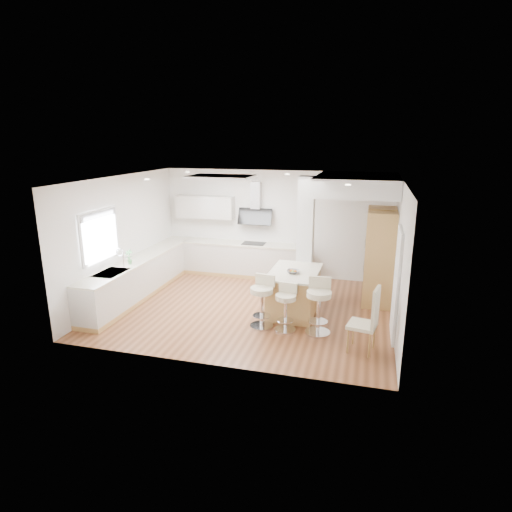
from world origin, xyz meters
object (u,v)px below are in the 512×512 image
(peninsula, at_px, (294,291))
(bar_stool_b, at_px, (286,305))
(bar_stool_a, at_px, (262,299))
(bar_stool_c, at_px, (319,303))
(dining_chair, at_px, (369,318))

(peninsula, xyz_separation_m, bar_stool_b, (0.01, -0.92, 0.06))
(bar_stool_a, relative_size, bar_stool_c, 0.96)
(peninsula, bearing_deg, dining_chair, -41.87)
(dining_chair, bearing_deg, bar_stool_a, 176.19)
(peninsula, bearing_deg, bar_stool_c, -53.75)
(peninsula, height_order, dining_chair, dining_chair)
(peninsula, height_order, bar_stool_a, bar_stool_a)
(peninsula, relative_size, bar_stool_c, 1.41)
(bar_stool_a, bearing_deg, dining_chair, -5.92)
(bar_stool_a, height_order, dining_chair, dining_chair)
(bar_stool_b, distance_m, dining_chair, 1.62)
(bar_stool_a, relative_size, bar_stool_b, 1.12)
(peninsula, relative_size, bar_stool_b, 1.64)
(peninsula, distance_m, dining_chair, 2.11)
(bar_stool_b, xyz_separation_m, bar_stool_c, (0.62, 0.04, 0.09))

